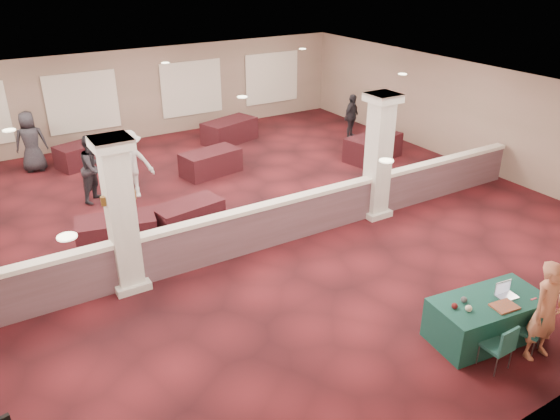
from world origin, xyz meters
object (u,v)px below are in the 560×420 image
far_table_front_left (117,233)px  attendee_d (31,142)px  far_table_front_center (188,216)px  far_table_front_right (373,147)px  far_table_back_center (211,162)px  attendee_c (351,116)px  near_table (487,318)px  far_table_back_left (86,154)px  conf_chair_side (501,344)px  conf_chair_main (534,327)px  woman (546,311)px  far_table_back_right (230,131)px  attendee_b (130,164)px  attendee_a (94,168)px

far_table_front_left → attendee_d: 6.27m
far_table_front_center → far_table_front_right: far_table_front_right is taller
far_table_front_center → far_table_back_center: far_table_back_center is taller
attendee_c → far_table_front_center: bearing=-179.7°
near_table → far_table_back_left: (-3.92, 12.59, -0.03)m
far_table_front_center → attendee_d: attendee_d is taller
far_table_front_right → far_table_back_center: 5.37m
conf_chair_side → far_table_front_center: (-2.35, 7.38, -0.17)m
near_table → conf_chair_main: 0.77m
woman → attendee_d: size_ratio=0.95×
attendee_d → far_table_front_right: bearing=163.3°
conf_chair_main → woman: 0.41m
near_table → conf_chair_main: bearing=-57.4°
far_table_front_right → far_table_back_center: bearing=163.0°
conf_chair_side → far_table_back_right: (1.60, 12.99, -0.11)m
woman → far_table_front_center: bearing=118.2°
far_table_front_center → attendee_c: attendee_c is taller
woman → far_table_back_left: size_ratio=1.01×
far_table_front_left → attendee_c: 10.40m
attendee_c → conf_chair_side: bearing=-141.4°
far_table_back_left → attendee_d: (-1.50, 0.30, 0.59)m
far_table_back_center → attendee_b: size_ratio=0.93×
conf_chair_main → attendee_c: size_ratio=0.53×
conf_chair_side → far_table_front_right: 10.12m
attendee_b → far_table_front_center: bearing=-65.3°
far_table_back_right → attendee_d: attendee_d is taller
far_table_front_center → attendee_a: bearing=116.8°
woman → far_table_front_left: 9.02m
far_table_front_left → far_table_back_left: 5.94m
near_table → woman: (0.35, -0.81, 0.51)m
far_table_front_right → attendee_d: (-9.74, 4.68, 0.55)m
near_table → conf_chair_side: 0.87m
conf_chair_main → attendee_d: (-5.74, 13.58, 0.44)m
conf_chair_side → far_table_back_right: size_ratio=0.44×
conf_chair_main → far_table_front_left: conf_chair_main is taller
conf_chair_side → attendee_b: (-2.91, 10.01, 0.45)m
conf_chair_main → conf_chair_side: conf_chair_main is taller
far_table_back_left → near_table: bearing=-72.7°
far_table_back_left → attendee_b: 3.37m
far_table_front_right → far_table_back_right: same height
woman → attendee_a: attendee_a is taller
far_table_back_left → far_table_back_center: bearing=-42.3°
far_table_back_left → attendee_a: 3.08m
attendee_c → far_table_front_left: bearing=176.1°
far_table_back_left → attendee_b: attendee_b is taller
attendee_b → attendee_c: (8.50, 1.04, -0.15)m
woman → attendee_d: (-5.77, 13.70, 0.04)m
far_table_back_right → far_table_front_left: bearing=-135.6°
conf_chair_side → attendee_a: bearing=109.6°
far_table_front_right → far_table_back_center: (-5.14, 1.57, -0.03)m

